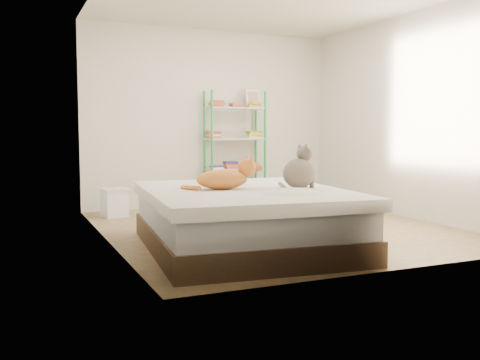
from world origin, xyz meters
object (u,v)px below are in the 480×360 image
orange_cat (222,177)px  shelf_unit (235,148)px  cardboard_box (295,198)px  white_bin (115,202)px  grey_cat (299,167)px  bed (243,219)px

orange_cat → shelf_unit: 3.00m
cardboard_box → white_bin: 2.48m
orange_cat → white_bin: (-0.57, 2.36, -0.49)m
orange_cat → shelf_unit: bearing=68.0°
grey_cat → cardboard_box: grey_cat is taller
grey_cat → white_bin: 2.92m
shelf_unit → white_bin: (-1.85, -0.34, -0.67)m
bed → white_bin: size_ratio=6.36×
orange_cat → grey_cat: (0.70, -0.20, 0.09)m
orange_cat → bed: bearing=-10.2°
bed → cardboard_box: (1.69, 2.02, -0.12)m
shelf_unit → cardboard_box: bearing=-50.5°
cardboard_box → shelf_unit: bearing=162.9°
orange_cat → grey_cat: grey_cat is taller
bed → shelf_unit: 3.02m
cardboard_box → grey_cat: bearing=-85.2°
bed → white_bin: bearing=113.2°
grey_cat → shelf_unit: bearing=-25.5°
orange_cat → cardboard_box: orange_cat is taller
bed → shelf_unit: shelf_unit is taller
shelf_unit → white_bin: size_ratio=4.65×
bed → shelf_unit: (1.09, 2.75, 0.58)m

